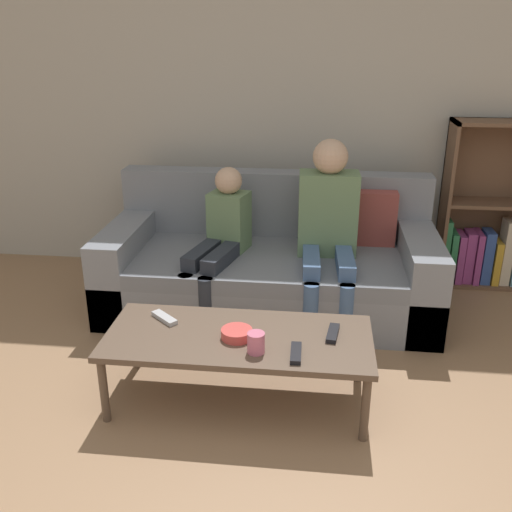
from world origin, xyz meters
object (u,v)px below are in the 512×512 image
person_adult (328,220)px  tv_remote_1 (296,353)px  couch (271,267)px  tv_remote_0 (164,318)px  person_child (221,236)px  snack_bowl (237,334)px  bookshelf (486,225)px  coffee_table (238,341)px  tv_remote_2 (333,333)px  cup_near (256,343)px

person_adult → tv_remote_1: (-0.14, -1.15, -0.26)m
couch → tv_remote_0: (-0.45, -0.98, 0.11)m
person_child → tv_remote_1: size_ratio=5.45×
person_adult → snack_bowl: bearing=-114.9°
tv_remote_0 → person_child: bearing=32.3°
tv_remote_0 → bookshelf: bearing=-10.0°
person_child → tv_remote_1: (0.53, -1.10, -0.14)m
bookshelf → tv_remote_0: bearing=-142.0°
couch → coffee_table: bearing=-93.1°
person_adult → tv_remote_2: person_adult is taller
bookshelf → coffee_table: 2.25m
tv_remote_0 → couch: bearing=17.2°
bookshelf → person_adult: size_ratio=1.04×
bookshelf → tv_remote_0: bookshelf is taller
tv_remote_0 → snack_bowl: snack_bowl is taller
person_adult → tv_remote_2: bearing=-90.5°
bookshelf → tv_remote_1: 2.18m
coffee_table → person_adult: (0.42, 1.00, 0.30)m
coffee_table → bookshelf: bearing=46.5°
tv_remote_2 → coffee_table: bearing=-165.8°
tv_remote_2 → person_child: bearing=135.3°
couch → tv_remote_2: couch is taller
couch → person_child: person_child is taller
person_child → tv_remote_1: bearing=-49.6°
person_adult → person_child: bearing=-178.6°
person_child → snack_bowl: (0.25, -0.98, -0.13)m
tv_remote_1 → cup_near: bearing=177.0°
coffee_table → tv_remote_2: bearing=6.7°
couch → bookshelf: bookshelf is taller
couch → coffee_table: size_ratio=1.65×
person_child → cup_near: person_child is taller
coffee_table → tv_remote_1: 0.32m
coffee_table → person_adult: size_ratio=1.14×
coffee_table → tv_remote_2: (0.45, 0.05, 0.04)m
cup_near → snack_bowl: 0.16m
cup_near → tv_remote_1: 0.19m
snack_bowl → couch: bearing=86.7°
bookshelf → snack_bowl: 2.26m
bookshelf → person_child: bookshelf is taller
bookshelf → tv_remote_2: (-1.09, -1.58, -0.06)m
coffee_table → tv_remote_0: (-0.39, 0.11, 0.04)m
bookshelf → coffee_table: size_ratio=0.91×
couch → bookshelf: bearing=19.9°
cup_near → tv_remote_0: bearing=152.7°
coffee_table → tv_remote_0: tv_remote_0 is taller
couch → coffee_table: 1.10m
bookshelf → tv_remote_2: bearing=-124.7°
snack_bowl → tv_remote_1: bearing=-23.4°
cup_near → tv_remote_1: bearing=-2.0°
person_adult → cup_near: (-0.32, -1.14, -0.22)m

